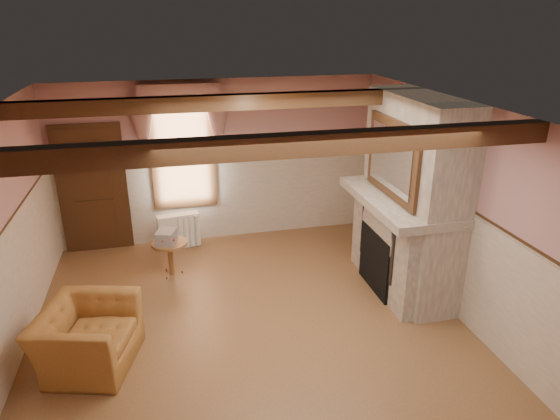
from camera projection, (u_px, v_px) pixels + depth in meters
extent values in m
cube|color=brown|center=(251.00, 329.00, 6.40)|extent=(5.50, 6.00, 0.01)
cube|color=silver|center=(246.00, 111.00, 5.38)|extent=(5.50, 6.00, 0.01)
cube|color=tan|center=(219.00, 161.00, 8.61)|extent=(5.50, 0.02, 2.80)
cube|color=tan|center=(331.00, 414.00, 3.17)|extent=(5.50, 0.02, 2.80)
cube|color=tan|center=(457.00, 210.00, 6.48)|extent=(0.02, 6.00, 2.80)
cube|color=black|center=(379.00, 260.00, 7.21)|extent=(0.20, 0.95, 0.90)
imported|color=#9E662D|center=(88.00, 337.00, 5.65)|extent=(1.23, 1.32, 0.72)
cylinder|color=brown|center=(171.00, 258.00, 7.66)|extent=(0.61, 0.61, 0.55)
cube|color=#B7AD8C|center=(166.00, 237.00, 7.50)|extent=(0.34, 0.38, 0.20)
cube|color=white|center=(179.00, 231.00, 8.57)|extent=(0.72, 0.28, 0.60)
imported|color=brown|center=(396.00, 189.00, 7.05)|extent=(0.35, 0.35, 0.09)
cube|color=black|center=(381.00, 175.00, 7.50)|extent=(0.14, 0.24, 0.20)
cylinder|color=#B88E34|center=(389.00, 178.00, 7.23)|extent=(0.11, 0.11, 0.28)
cylinder|color=maroon|center=(421.00, 205.00, 6.37)|extent=(0.06, 0.06, 0.16)
cylinder|color=gold|center=(415.00, 202.00, 6.53)|extent=(0.06, 0.06, 0.12)
cube|color=gray|center=(413.00, 196.00, 6.95)|extent=(0.85, 2.00, 2.80)
cube|color=gray|center=(401.00, 200.00, 6.93)|extent=(1.05, 2.05, 0.12)
cube|color=silver|center=(392.00, 159.00, 6.67)|extent=(0.06, 1.44, 1.04)
cube|color=black|center=(93.00, 191.00, 8.23)|extent=(1.10, 0.10, 2.10)
cube|color=white|center=(183.00, 150.00, 8.36)|extent=(1.06, 0.08, 2.02)
cube|color=gray|center=(180.00, 115.00, 8.06)|extent=(1.30, 0.14, 1.40)
cube|color=black|center=(270.00, 146.00, 4.33)|extent=(5.50, 0.18, 0.20)
cube|color=black|center=(231.00, 102.00, 6.50)|extent=(5.50, 0.18, 0.20)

